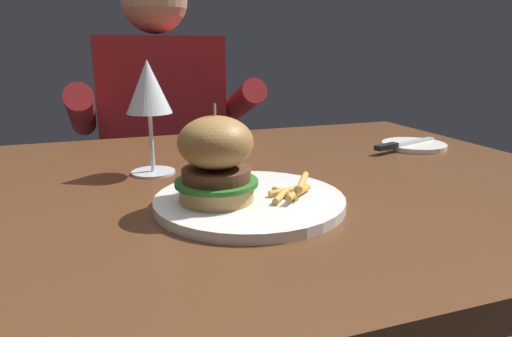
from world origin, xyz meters
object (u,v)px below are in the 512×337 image
object	(u,v)px
burger_sandwich	(216,159)
bread_plate	(414,145)
wine_glass	(148,91)
table_knife	(400,144)
main_plate	(250,201)
diner_person	(164,174)

from	to	relation	value
burger_sandwich	bread_plate	xyz separation A→B (m)	(0.50, 0.23, -0.07)
burger_sandwich	wine_glass	distance (m)	0.23
wine_glass	table_knife	bearing A→B (deg)	0.50
main_plate	table_knife	bearing A→B (deg)	28.09
burger_sandwich	wine_glass	size ratio (longest dim) A/B	0.67
burger_sandwich	wine_glass	world-z (taller)	wine_glass
wine_glass	table_knife	xyz separation A→B (m)	(0.51, 0.00, -0.13)
burger_sandwich	diner_person	bearing A→B (deg)	87.00
wine_glass	bread_plate	xyz separation A→B (m)	(0.56, 0.02, -0.14)
bread_plate	table_knife	xyz separation A→B (m)	(-0.05, -0.01, 0.01)
bread_plate	diner_person	world-z (taller)	diner_person
wine_glass	table_knife	world-z (taller)	wine_glass
table_knife	diner_person	world-z (taller)	diner_person
wine_glass	bread_plate	distance (m)	0.57
main_plate	bread_plate	world-z (taller)	main_plate
bread_plate	table_knife	distance (m)	0.05
diner_person	bread_plate	bearing A→B (deg)	-52.48
bread_plate	table_knife	world-z (taller)	table_knife
table_knife	diner_person	bearing A→B (deg)	123.94
wine_glass	diner_person	size ratio (longest dim) A/B	0.16
wine_glass	bread_plate	size ratio (longest dim) A/B	1.42
main_plate	burger_sandwich	bearing A→B (deg)	-179.26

